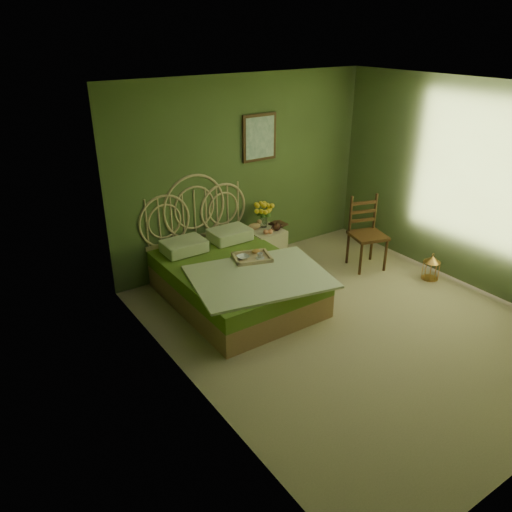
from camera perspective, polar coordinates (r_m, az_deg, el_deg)
floor at (r=5.94m, az=10.83°, el=-7.70°), size 4.50×4.50×0.00m
ceiling at (r=5.05m, az=13.30°, el=17.98°), size 4.50×4.50×0.00m
wall_back at (r=7.01m, az=-1.35°, el=9.59°), size 4.00×0.00×4.00m
wall_left at (r=4.24m, az=-7.40°, el=-1.28°), size 0.00×4.50×4.50m
wall_right at (r=6.88m, az=23.81°, el=7.17°), size 0.00×4.50×4.50m
wall_art at (r=7.01m, az=0.40°, el=13.38°), size 0.54×0.04×0.64m
bed at (r=6.22m, az=-2.62°, el=-2.40°), size 1.76×2.23×1.38m
nightstand at (r=7.16m, az=1.04°, el=1.82°), size 0.47×0.47×0.94m
chair at (r=7.15m, az=12.26°, el=3.11°), size 0.56×0.56×1.02m
birdcage at (r=7.16m, az=19.37°, el=-1.27°), size 0.22×0.22×0.34m
book_lower at (r=7.19m, az=2.17°, el=3.45°), size 0.24×0.28×0.02m
book_upper at (r=7.18m, az=2.17°, el=3.59°), size 0.17×0.23×0.02m
cereal_bowl at (r=6.15m, az=-1.50°, el=-0.14°), size 0.15×0.15×0.04m
coffee_cup at (r=6.15m, az=0.46°, el=0.03°), size 0.09×0.09×0.07m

